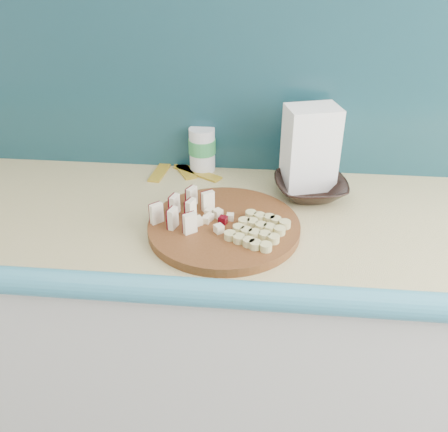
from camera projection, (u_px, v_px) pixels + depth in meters
name	position (u px, v px, depth m)	size (l,w,h in m)	color
kitchen_counter	(238.00, 346.00, 1.49)	(2.20, 0.63, 0.91)	silver
backsplash	(250.00, 85.00, 1.37)	(2.20, 0.02, 0.50)	teal
cutting_board	(224.00, 227.00, 1.19)	(0.36, 0.36, 0.02)	#4F2A10
apple_wedges	(183.00, 209.00, 1.19)	(0.14, 0.16, 0.05)	#F7E9C5
apple_chunks	(216.00, 218.00, 1.19)	(0.05, 0.06, 0.02)	beige
banana_slices	(258.00, 230.00, 1.15)	(0.15, 0.16, 0.02)	#CAC27B
brown_bowl	(310.00, 188.00, 1.34)	(0.19, 0.19, 0.05)	black
flour_bag	(310.00, 149.00, 1.33)	(0.13, 0.10, 0.23)	white
canister	(202.00, 149.00, 1.45)	(0.08, 0.08, 0.13)	white
banana_peel	(180.00, 170.00, 1.48)	(0.21, 0.18, 0.01)	gold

